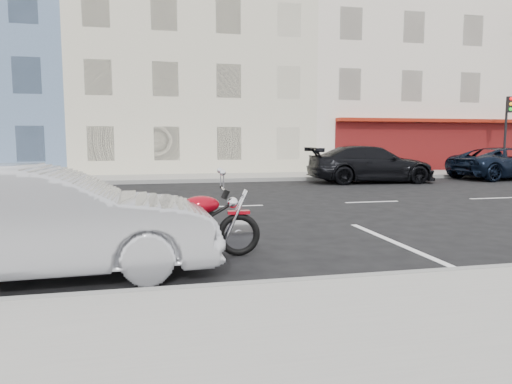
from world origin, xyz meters
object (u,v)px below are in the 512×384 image
traffic_light (507,124)px  sedan_silver (44,222)px  fire_hydrant (477,164)px  motorcycle (240,225)px  car_far (371,164)px  suv_far (505,163)px

traffic_light → sedan_silver: size_ratio=0.87×
traffic_light → fire_hydrant: (-1.50, 0.17, -2.03)m
traffic_light → motorcycle: 21.25m
car_far → traffic_light: bearing=-69.6°
traffic_light → fire_hydrant: traffic_light is taller
fire_hydrant → sedan_silver: bearing=-140.6°
sedan_silver → suv_far: 20.52m
fire_hydrant → car_far: car_far is taller
sedan_silver → suv_far: (16.84, 11.73, -0.01)m
traffic_light → fire_hydrant: size_ratio=5.28×
sedan_silver → suv_far: bearing=-57.7°
traffic_light → fire_hydrant: 2.53m
traffic_light → motorcycle: traffic_light is taller
fire_hydrant → suv_far: 2.61m
fire_hydrant → suv_far: bearing=-101.7°
motorcycle → car_far: 13.14m
fire_hydrant → sedan_silver: 22.49m
fire_hydrant → motorcycle: motorcycle is taller
fire_hydrant → sedan_silver: size_ratio=0.16×
motorcycle → sedan_silver: sedan_silver is taller
motorcycle → traffic_light: bearing=42.6°
traffic_light → suv_far: 3.63m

